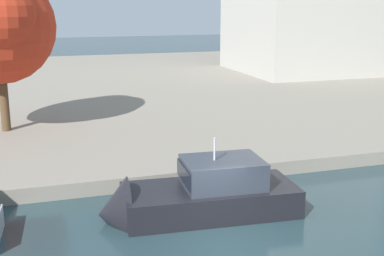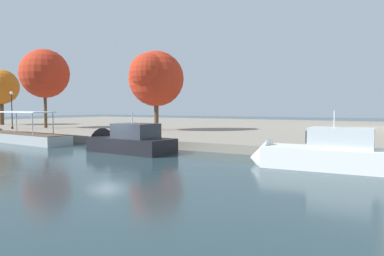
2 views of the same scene
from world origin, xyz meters
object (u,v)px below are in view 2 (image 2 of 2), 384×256
Objects in this scene: tour_boat_1 at (19,139)px; motor_yacht_2 at (125,144)px; lamp_post at (12,105)px; tree_0 at (45,73)px; tree_2 at (0,88)px; tree_4 at (156,76)px; motor_yacht_3 at (320,157)px.

tour_boat_1 is 1.63× the size of motor_yacht_2.
lamp_post is (-24.97, 6.64, 3.13)m from motor_yacht_2.
tree_0 is (-23.60, 10.67, 7.58)m from motor_yacht_2.
tree_2 reaches higher than lamp_post.
motor_yacht_3 is at bearing -32.64° from tree_4.
tour_boat_1 is at bearing -4.78° from motor_yacht_3.
tour_boat_1 is at bearing -29.95° from lamp_post.
lamp_post is 0.45× the size of tree_0.
motor_yacht_2 reaches higher than tour_boat_1.
tree_2 is 29.77m from tree_4.
motor_yacht_3 is 27.38m from tree_4.
motor_yacht_3 is at bearing -9.79° from lamp_post.
tree_0 is at bearing -19.14° from motor_yacht_3.
tour_boat_1 is 1.26× the size of tree_0.
tree_0 is 1.10× the size of tree_4.
motor_yacht_2 is 39.72m from tree_2.
lamp_post is at bearing -26.14° from tree_2.
motor_yacht_2 is at bearing -177.20° from tour_boat_1.
tree_2 is (-52.11, 12.88, 5.96)m from motor_yacht_3.
tree_4 is (-22.38, 14.34, 6.58)m from motor_yacht_3.
tree_2 is at bearing -17.19° from motor_yacht_3.
tree_2 is at bearing -177.19° from tree_4.
tree_4 is at bearing 11.94° from tree_0.
tour_boat_1 is at bearing -116.83° from tree_4.
motor_yacht_3 is (29.25, -0.75, 0.31)m from tour_boat_1.
motor_yacht_3 is 1.78× the size of lamp_post.
motor_yacht_3 is at bearing -176.68° from tour_boat_1.
motor_yacht_2 is at bearing -14.88° from lamp_post.
motor_yacht_3 is at bearing -176.80° from motor_yacht_2.
tree_2 is (-37.18, 12.62, 5.99)m from motor_yacht_2.
motor_yacht_2 is 14.93m from motor_yacht_3.
tour_boat_1 is 1.56× the size of motor_yacht_3.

